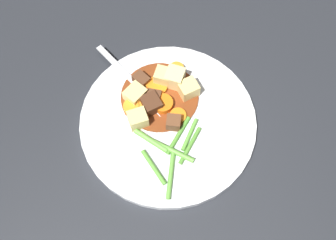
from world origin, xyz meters
The scene contains 26 objects.
ground_plane centered at (0.00, 0.00, 0.00)m, with size 3.00×3.00×0.00m, color #26282D.
dinner_plate centered at (0.00, 0.00, 0.01)m, with size 0.29×0.29×0.01m, color white.
stew_sauce centered at (0.04, 0.00, 0.01)m, with size 0.13×0.13×0.00m, color brown.
carrot_slice_0 centered at (0.08, -0.04, 0.02)m, with size 0.03×0.03×0.01m, color orange.
carrot_slice_1 centered at (0.06, 0.00, 0.02)m, with size 0.04×0.04×0.01m, color orange.
carrot_slice_2 centered at (0.00, -0.02, 0.02)m, with size 0.03×0.03×0.01m, color orange.
carrot_slice_3 centered at (0.03, 0.00, 0.02)m, with size 0.03×0.03×0.01m, color orange.
carrot_slice_4 centered at (0.04, 0.05, 0.02)m, with size 0.03×0.03×0.01m, color orange.
carrot_slice_5 centered at (0.04, 0.03, 0.02)m, with size 0.03×0.03×0.01m, color orange.
potato_chunk_0 centered at (0.01, 0.05, 0.03)m, with size 0.03×0.03×0.03m, color #E5CC7A.
potato_chunk_1 centered at (0.07, -0.01, 0.03)m, with size 0.03×0.03×0.03m, color #E5CC7A.
potato_chunk_2 centered at (0.04, -0.05, 0.03)m, with size 0.03×0.03×0.03m, color #E5CC7A.
potato_chunk_3 centered at (0.05, 0.04, 0.02)m, with size 0.03×0.03×0.02m, color #E5CC7A.
potato_chunk_4 centered at (0.06, -0.03, 0.03)m, with size 0.03×0.03×0.03m, color #EAD68C.
meat_chunk_0 centered at (0.08, 0.02, 0.02)m, with size 0.02×0.03×0.02m, color #56331E.
meat_chunk_1 centered at (-0.01, -0.01, 0.02)m, with size 0.02×0.02×0.02m, color brown.
meat_chunk_2 centered at (0.03, 0.02, 0.02)m, with size 0.03×0.03×0.02m, color #4C2B19.
meat_chunk_3 centered at (0.04, 0.01, 0.02)m, with size 0.02×0.02×0.02m, color #56331E.
green_bean_0 centered at (-0.09, 0.03, 0.02)m, with size 0.01×0.01×0.07m, color #66AD42.
green_bean_1 centered at (-0.04, -0.02, 0.02)m, with size 0.01×0.01×0.06m, color #66AD42.
green_bean_2 centered at (-0.05, -0.02, 0.02)m, with size 0.01×0.01×0.07m, color #599E38.
green_bean_3 centered at (-0.05, 0.01, 0.02)m, with size 0.01×0.01×0.08m, color #66AD42.
green_bean_4 centered at (-0.07, 0.05, 0.02)m, with size 0.01×0.01×0.06m, color #599E38.
green_bean_5 centered at (-0.03, 0.04, 0.02)m, with size 0.01×0.01×0.06m, color #66AD42.
green_bean_6 centered at (-0.03, -0.01, 0.02)m, with size 0.01×0.01×0.07m, color #599E38.
fork centered at (0.09, 0.03, 0.01)m, with size 0.17×0.09×0.00m.
Camera 1 is at (-0.26, 0.09, 0.60)m, focal length 43.08 mm.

